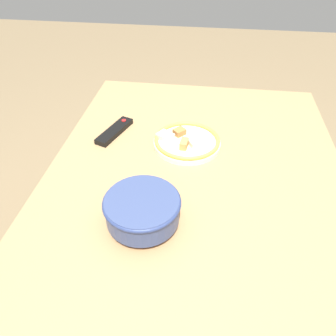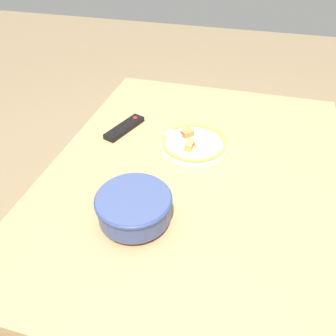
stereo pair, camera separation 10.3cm
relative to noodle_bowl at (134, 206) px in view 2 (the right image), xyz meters
name	(u,v)px [view 2 (the right image)]	position (x,y,z in m)	size (l,w,h in m)	color
ground_plane	(190,285)	(0.26, -0.13, -0.76)	(8.00, 8.00, 0.00)	#7F6B4C
dining_table	(197,187)	(0.26, -0.13, -0.13)	(1.24, 0.99, 0.71)	tan
noodle_bowl	(134,206)	(0.00, 0.00, 0.00)	(0.21, 0.21, 0.09)	#384775
food_plate	(193,143)	(0.39, -0.09, -0.04)	(0.24, 0.24, 0.05)	silver
tv_remote	(125,128)	(0.43, 0.20, -0.04)	(0.20, 0.11, 0.02)	black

